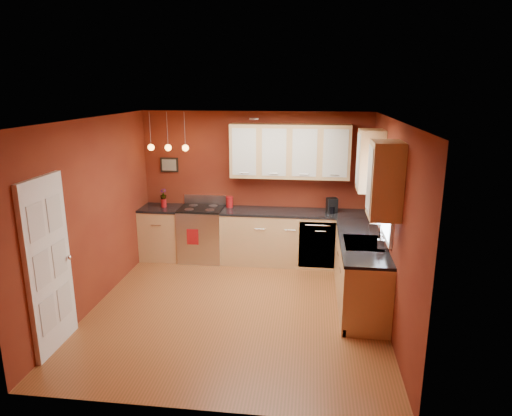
# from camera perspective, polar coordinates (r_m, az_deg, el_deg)

# --- Properties ---
(floor) EXTENTS (4.20, 4.20, 0.00)m
(floor) POSITION_cam_1_polar(r_m,az_deg,el_deg) (6.53, -2.37, -12.40)
(floor) COLOR brown
(floor) RESTS_ON ground
(ceiling) EXTENTS (4.00, 4.20, 0.02)m
(ceiling) POSITION_cam_1_polar(r_m,az_deg,el_deg) (5.82, -2.64, 10.99)
(ceiling) COLOR beige
(ceiling) RESTS_ON wall_back
(wall_back) EXTENTS (4.00, 0.02, 2.60)m
(wall_back) POSITION_cam_1_polar(r_m,az_deg,el_deg) (8.07, -0.05, 2.77)
(wall_back) COLOR maroon
(wall_back) RESTS_ON floor
(wall_front) EXTENTS (4.00, 0.02, 2.60)m
(wall_front) POSITION_cam_1_polar(r_m,az_deg,el_deg) (4.12, -7.37, -9.54)
(wall_front) COLOR maroon
(wall_front) RESTS_ON floor
(wall_left) EXTENTS (0.02, 4.20, 2.60)m
(wall_left) POSITION_cam_1_polar(r_m,az_deg,el_deg) (6.67, -19.71, -0.72)
(wall_left) COLOR maroon
(wall_left) RESTS_ON floor
(wall_right) EXTENTS (0.02, 4.20, 2.60)m
(wall_right) POSITION_cam_1_polar(r_m,az_deg,el_deg) (6.06, 16.52, -1.98)
(wall_right) COLOR maroon
(wall_right) RESTS_ON floor
(base_cabinets_back_left) EXTENTS (0.70, 0.60, 0.90)m
(base_cabinets_back_left) POSITION_cam_1_polar(r_m,az_deg,el_deg) (8.37, -11.61, -3.13)
(base_cabinets_back_left) COLOR tan
(base_cabinets_back_left) RESTS_ON floor
(base_cabinets_back_right) EXTENTS (2.54, 0.60, 0.90)m
(base_cabinets_back_right) POSITION_cam_1_polar(r_m,az_deg,el_deg) (7.95, 4.93, -3.84)
(base_cabinets_back_right) COLOR tan
(base_cabinets_back_right) RESTS_ON floor
(base_cabinets_right) EXTENTS (0.60, 2.10, 0.90)m
(base_cabinets_right) POSITION_cam_1_polar(r_m,az_deg,el_deg) (6.72, 12.83, -7.76)
(base_cabinets_right) COLOR tan
(base_cabinets_right) RESTS_ON floor
(counter_back_left) EXTENTS (0.70, 0.62, 0.04)m
(counter_back_left) POSITION_cam_1_polar(r_m,az_deg,el_deg) (8.23, -11.78, -0.02)
(counter_back_left) COLOR black
(counter_back_left) RESTS_ON base_cabinets_back_left
(counter_back_right) EXTENTS (2.54, 0.62, 0.04)m
(counter_back_right) POSITION_cam_1_polar(r_m,az_deg,el_deg) (7.81, 5.01, -0.57)
(counter_back_right) COLOR black
(counter_back_right) RESTS_ON base_cabinets_back_right
(counter_right) EXTENTS (0.62, 2.10, 0.04)m
(counter_right) POSITION_cam_1_polar(r_m,az_deg,el_deg) (6.55, 13.07, -3.96)
(counter_right) COLOR black
(counter_right) RESTS_ON base_cabinets_right
(gas_range) EXTENTS (0.76, 0.64, 1.11)m
(gas_range) POSITION_cam_1_polar(r_m,az_deg,el_deg) (8.16, -6.74, -3.16)
(gas_range) COLOR #BCBDC1
(gas_range) RESTS_ON floor
(dishwasher_front) EXTENTS (0.60, 0.02, 0.80)m
(dishwasher_front) POSITION_cam_1_polar(r_m,az_deg,el_deg) (7.67, 7.61, -4.62)
(dishwasher_front) COLOR #BCBDC1
(dishwasher_front) RESTS_ON base_cabinets_back_right
(sink) EXTENTS (0.50, 0.70, 0.33)m
(sink) POSITION_cam_1_polar(r_m,az_deg,el_deg) (6.42, 13.22, -4.43)
(sink) COLOR gray
(sink) RESTS_ON counter_right
(window) EXTENTS (0.06, 1.02, 1.22)m
(window) POSITION_cam_1_polar(r_m,az_deg,el_deg) (6.25, 16.12, 2.23)
(window) COLOR white
(window) RESTS_ON wall_right
(door_left_wall) EXTENTS (0.12, 0.82, 2.05)m
(door_left_wall) POSITION_cam_1_polar(r_m,az_deg,el_deg) (5.75, -24.47, -6.55)
(door_left_wall) COLOR white
(door_left_wall) RESTS_ON floor
(upper_cabinets_back) EXTENTS (2.00, 0.35, 0.90)m
(upper_cabinets_back) POSITION_cam_1_polar(r_m,az_deg,el_deg) (7.73, 4.24, 7.09)
(upper_cabinets_back) COLOR tan
(upper_cabinets_back) RESTS_ON wall_back
(upper_cabinets_right) EXTENTS (0.35, 1.95, 0.90)m
(upper_cabinets_right) POSITION_cam_1_polar(r_m,az_deg,el_deg) (6.20, 14.89, 4.69)
(upper_cabinets_right) COLOR tan
(upper_cabinets_right) RESTS_ON wall_right
(wall_picture) EXTENTS (0.32, 0.03, 0.26)m
(wall_picture) POSITION_cam_1_polar(r_m,az_deg,el_deg) (8.31, -10.78, 5.32)
(wall_picture) COLOR black
(wall_picture) RESTS_ON wall_back
(pendant_lights) EXTENTS (0.71, 0.11, 0.66)m
(pendant_lights) POSITION_cam_1_polar(r_m,az_deg,el_deg) (7.92, -10.93, 7.47)
(pendant_lights) COLOR gray
(pendant_lights) RESTS_ON ceiling
(red_canister) EXTENTS (0.13, 0.13, 0.19)m
(red_canister) POSITION_cam_1_polar(r_m,az_deg,el_deg) (8.04, -3.32, 0.77)
(red_canister) COLOR maroon
(red_canister) RESTS_ON counter_back_right
(red_vase) EXTENTS (0.09, 0.09, 0.15)m
(red_vase) POSITION_cam_1_polar(r_m,az_deg,el_deg) (8.20, -11.46, 0.62)
(red_vase) COLOR maroon
(red_vase) RESTS_ON counter_back_left
(flowers) EXTENTS (0.12, 0.12, 0.20)m
(flowers) POSITION_cam_1_polar(r_m,az_deg,el_deg) (8.16, -11.52, 1.67)
(flowers) COLOR maroon
(flowers) RESTS_ON red_vase
(coffee_maker) EXTENTS (0.20, 0.20, 0.25)m
(coffee_maker) POSITION_cam_1_polar(r_m,az_deg,el_deg) (7.78, 9.46, 0.25)
(coffee_maker) COLOR black
(coffee_maker) RESTS_ON counter_back_right
(soap_pump) EXTENTS (0.10, 0.10, 0.21)m
(soap_pump) POSITION_cam_1_polar(r_m,az_deg,el_deg) (6.17, 15.34, -4.11)
(soap_pump) COLOR silver
(soap_pump) RESTS_ON counter_right
(dish_towel) EXTENTS (0.20, 0.01, 0.27)m
(dish_towel) POSITION_cam_1_polar(r_m,az_deg,el_deg) (7.86, -7.94, -3.60)
(dish_towel) COLOR maroon
(dish_towel) RESTS_ON gas_range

